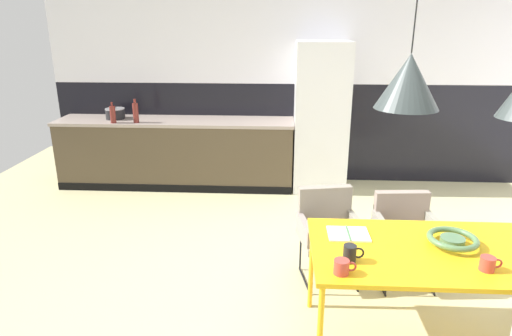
{
  "coord_description": "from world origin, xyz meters",
  "views": [
    {
      "loc": [
        -0.34,
        -2.92,
        2.12
      ],
      "look_at": [
        -0.55,
        0.8,
        0.87
      ],
      "focal_mm": 30.95,
      "sensor_mm": 36.0,
      "label": 1
    }
  ],
  "objects_px": {
    "mug_white_ceramic": "(488,264)",
    "cooking_pot": "(115,113)",
    "armchair_far_side": "(405,226)",
    "open_book": "(348,234)",
    "mug_glass_clear": "(342,267)",
    "mug_dark_espresso": "(350,253)",
    "pendant_lamp_over_table_near": "(408,81)",
    "fruit_bowl": "(453,239)",
    "armchair_corner_seat": "(328,224)",
    "bottle_vinegar_dark": "(136,113)",
    "refrigerator_column": "(321,118)",
    "dining_table": "(441,256)",
    "bottle_spice_small": "(113,114)"
  },
  "relations": [
    {
      "from": "mug_white_ceramic",
      "to": "cooking_pot",
      "type": "xyz_separation_m",
      "value": [
        -3.38,
        3.28,
        0.18
      ]
    },
    {
      "from": "armchair_far_side",
      "to": "open_book",
      "type": "bearing_deg",
      "value": 44.84
    },
    {
      "from": "open_book",
      "to": "mug_glass_clear",
      "type": "bearing_deg",
      "value": -102.36
    },
    {
      "from": "mug_dark_espresso",
      "to": "pendant_lamp_over_table_near",
      "type": "distance_m",
      "value": 1.05
    },
    {
      "from": "fruit_bowl",
      "to": "mug_dark_espresso",
      "type": "distance_m",
      "value": 0.73
    },
    {
      "from": "mug_white_ceramic",
      "to": "armchair_corner_seat",
      "type": "bearing_deg",
      "value": 126.63
    },
    {
      "from": "fruit_bowl",
      "to": "bottle_vinegar_dark",
      "type": "height_order",
      "value": "bottle_vinegar_dark"
    },
    {
      "from": "bottle_vinegar_dark",
      "to": "mug_glass_clear",
      "type": "bearing_deg",
      "value": -55.19
    },
    {
      "from": "refrigerator_column",
      "to": "dining_table",
      "type": "relative_size",
      "value": 1.14
    },
    {
      "from": "bottle_spice_small",
      "to": "bottle_vinegar_dark",
      "type": "relative_size",
      "value": 0.87
    },
    {
      "from": "dining_table",
      "to": "fruit_bowl",
      "type": "distance_m",
      "value": 0.14
    },
    {
      "from": "armchair_corner_seat",
      "to": "open_book",
      "type": "bearing_deg",
      "value": 84.48
    },
    {
      "from": "armchair_corner_seat",
      "to": "fruit_bowl",
      "type": "relative_size",
      "value": 2.46
    },
    {
      "from": "bottle_spice_small",
      "to": "pendant_lamp_over_table_near",
      "type": "height_order",
      "value": "pendant_lamp_over_table_near"
    },
    {
      "from": "armchair_far_side",
      "to": "open_book",
      "type": "relative_size",
      "value": 2.72
    },
    {
      "from": "dining_table",
      "to": "pendant_lamp_over_table_near",
      "type": "relative_size",
      "value": 1.72
    },
    {
      "from": "armchair_far_side",
      "to": "fruit_bowl",
      "type": "bearing_deg",
      "value": 90.73
    },
    {
      "from": "mug_glass_clear",
      "to": "armchair_corner_seat",
      "type": "bearing_deg",
      "value": 87.63
    },
    {
      "from": "dining_table",
      "to": "open_book",
      "type": "relative_size",
      "value": 6.0
    },
    {
      "from": "armchair_corner_seat",
      "to": "bottle_vinegar_dark",
      "type": "xyz_separation_m",
      "value": [
        -2.23,
        1.98,
        0.53
      ]
    },
    {
      "from": "armchair_corner_seat",
      "to": "bottle_vinegar_dark",
      "type": "height_order",
      "value": "bottle_vinegar_dark"
    },
    {
      "from": "armchair_far_side",
      "to": "mug_glass_clear",
      "type": "xyz_separation_m",
      "value": [
        -0.69,
        -1.16,
        0.29
      ]
    },
    {
      "from": "fruit_bowl",
      "to": "mug_white_ceramic",
      "type": "distance_m",
      "value": 0.31
    },
    {
      "from": "mug_white_ceramic",
      "to": "pendant_lamp_over_table_near",
      "type": "distance_m",
      "value": 1.16
    },
    {
      "from": "mug_glass_clear",
      "to": "pendant_lamp_over_table_near",
      "type": "relative_size",
      "value": 0.14
    },
    {
      "from": "armchair_far_side",
      "to": "mug_white_ceramic",
      "type": "bearing_deg",
      "value": 94.37
    },
    {
      "from": "dining_table",
      "to": "mug_white_ceramic",
      "type": "relative_size",
      "value": 12.9
    },
    {
      "from": "open_book",
      "to": "pendant_lamp_over_table_near",
      "type": "bearing_deg",
      "value": -40.23
    },
    {
      "from": "mug_white_ceramic",
      "to": "refrigerator_column",
      "type": "bearing_deg",
      "value": 102.19
    },
    {
      "from": "mug_dark_espresso",
      "to": "cooking_pot",
      "type": "distance_m",
      "value": 4.14
    },
    {
      "from": "mug_white_ceramic",
      "to": "cooking_pot",
      "type": "bearing_deg",
      "value": 135.91
    },
    {
      "from": "mug_white_ceramic",
      "to": "pendant_lamp_over_table_near",
      "type": "relative_size",
      "value": 0.13
    },
    {
      "from": "refrigerator_column",
      "to": "mug_white_ceramic",
      "type": "distance_m",
      "value": 3.34
    },
    {
      "from": "cooking_pot",
      "to": "armchair_corner_seat",
      "type": "bearing_deg",
      "value": -40.41
    },
    {
      "from": "armchair_far_side",
      "to": "mug_white_ceramic",
      "type": "relative_size",
      "value": 5.86
    },
    {
      "from": "mug_glass_clear",
      "to": "pendant_lamp_over_table_near",
      "type": "xyz_separation_m",
      "value": [
        0.34,
        0.29,
        1.02
      ]
    },
    {
      "from": "dining_table",
      "to": "mug_glass_clear",
      "type": "xyz_separation_m",
      "value": [
        -0.67,
        -0.32,
        0.09
      ]
    },
    {
      "from": "dining_table",
      "to": "mug_dark_espresso",
      "type": "distance_m",
      "value": 0.64
    },
    {
      "from": "refrigerator_column",
      "to": "pendant_lamp_over_table_near",
      "type": "height_order",
      "value": "pendant_lamp_over_table_near"
    },
    {
      "from": "armchair_far_side",
      "to": "bottle_spice_small",
      "type": "bearing_deg",
      "value": -36.01
    },
    {
      "from": "armchair_corner_seat",
      "to": "pendant_lamp_over_table_near",
      "type": "relative_size",
      "value": 0.81
    },
    {
      "from": "bottle_spice_small",
      "to": "mug_dark_espresso",
      "type": "bearing_deg",
      "value": -49.51
    },
    {
      "from": "fruit_bowl",
      "to": "pendant_lamp_over_table_near",
      "type": "distance_m",
      "value": 1.1
    },
    {
      "from": "refrigerator_column",
      "to": "bottle_spice_small",
      "type": "xyz_separation_m",
      "value": [
        -2.62,
        -0.23,
        0.06
      ]
    },
    {
      "from": "armchair_far_side",
      "to": "pendant_lamp_over_table_near",
      "type": "relative_size",
      "value": 0.78
    },
    {
      "from": "dining_table",
      "to": "fruit_bowl",
      "type": "height_order",
      "value": "fruit_bowl"
    },
    {
      "from": "mug_dark_espresso",
      "to": "pendant_lamp_over_table_near",
      "type": "xyz_separation_m",
      "value": [
        0.28,
        0.15,
        1.01
      ]
    },
    {
      "from": "dining_table",
      "to": "bottle_spice_small",
      "type": "distance_m",
      "value": 4.21
    },
    {
      "from": "armchair_corner_seat",
      "to": "open_book",
      "type": "distance_m",
      "value": 0.72
    },
    {
      "from": "dining_table",
      "to": "cooking_pot",
      "type": "distance_m",
      "value": 4.43
    }
  ]
}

